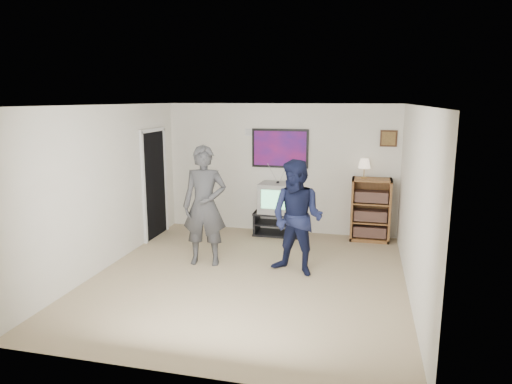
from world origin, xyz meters
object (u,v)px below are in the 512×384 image
at_px(media_stand, 278,223).
at_px(bookshelf, 371,210).
at_px(person_tall, 205,206).
at_px(person_short, 297,218).
at_px(crt_television, 278,198).

xyz_separation_m(media_stand, bookshelf, (1.73, 0.05, 0.36)).
height_order(media_stand, person_tall, person_tall).
distance_m(bookshelf, person_short, 2.25).
distance_m(person_tall, person_short, 1.48).
bearing_deg(person_tall, media_stand, 57.35).
distance_m(crt_television, person_short, 2.01).
bearing_deg(media_stand, bookshelf, 1.23).
bearing_deg(crt_television, bookshelf, 3.90).
distance_m(media_stand, bookshelf, 1.76).
height_order(media_stand, bookshelf, bookshelf).
bearing_deg(bookshelf, person_short, -118.98).
bearing_deg(media_stand, person_tall, -114.92).
bearing_deg(bookshelf, person_tall, -143.88).
relative_size(media_stand, person_short, 0.53).
distance_m(media_stand, crt_television, 0.51).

